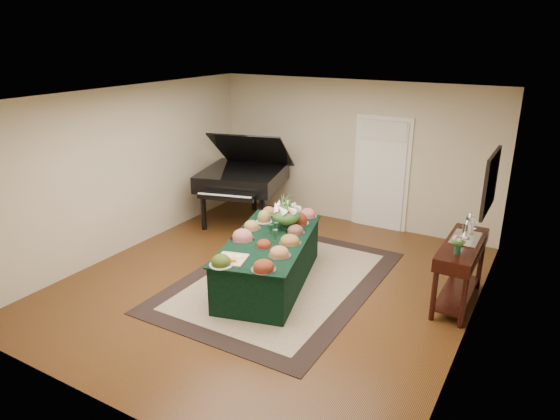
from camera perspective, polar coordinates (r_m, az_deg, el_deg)
The scene contains 14 objects.
ground at distance 7.44m, azimuth -1.17°, elevation -8.31°, with size 6.00×6.00×0.00m, color black.
area_rug at distance 7.49m, azimuth 0.06°, elevation -8.05°, with size 2.62×3.67×0.01m.
kitchen_doorway at distance 9.37m, azimuth 11.46°, elevation 3.97°, with size 1.05×0.07×2.10m.
buffet_table at distance 7.26m, azimuth -1.22°, elevation -5.84°, with size 1.61×2.45×0.72m.
food_platters at distance 7.13m, azimuth -1.00°, elevation -2.75°, with size 1.27×2.42×0.14m.
cutting_board at distance 6.50m, azimuth -5.55°, elevation -5.36°, with size 0.46×0.46×0.10m.
green_goblets at distance 7.13m, azimuth -0.70°, elevation -2.42°, with size 0.24×0.33×0.18m.
floral_centerpiece at distance 7.39m, azimuth 0.73°, elevation -0.25°, with size 0.43×0.43×0.43m.
grand_piano at distance 9.53m, azimuth -4.25°, elevation 3.80°, with size 1.82×2.03×1.78m.
wicker_basket at distance 9.07m, azimuth -0.71°, elevation -2.17°, with size 0.38×0.38×0.24m, color #A98044.
mahogany_sideboard at distance 7.04m, azimuth 20.02°, elevation -4.99°, with size 0.45×1.41×0.89m.
tea_service at distance 7.15m, azimuth 20.69°, elevation -1.95°, with size 0.34×0.58×0.30m.
pink_bouquet at distance 6.54m, azimuth 19.71°, elevation -3.45°, with size 0.19×0.19×0.24m.
wall_painting at distance 6.67m, azimuth 22.92°, elevation 2.95°, with size 0.05×0.95×0.75m.
Camera 1 is at (3.42, -5.61, 3.48)m, focal length 32.00 mm.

